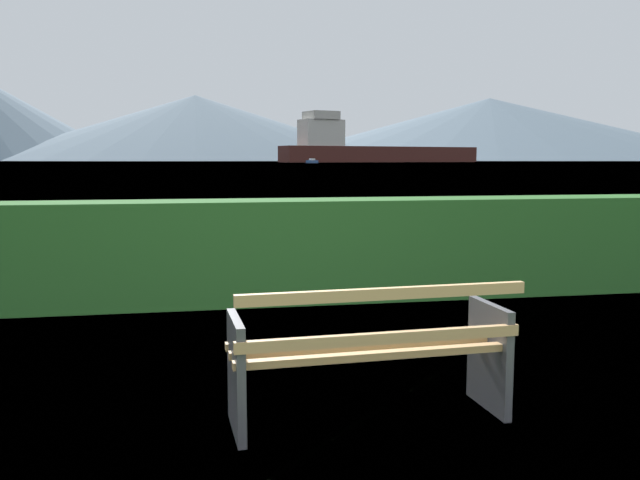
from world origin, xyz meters
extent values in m
plane|color=#4C6B33|center=(0.00, 0.00, 0.00)|extent=(1400.00, 1400.00, 0.00)
plane|color=#7A99A8|center=(0.00, 308.84, 0.00)|extent=(620.00, 620.00, 0.00)
cube|color=tan|center=(0.01, -0.19, 0.45)|extent=(1.68, 0.16, 0.04)
cube|color=tan|center=(0.00, 0.00, 0.45)|extent=(1.68, 0.16, 0.04)
cube|color=tan|center=(-0.01, 0.19, 0.45)|extent=(1.68, 0.16, 0.04)
cube|color=tan|center=(0.01, -0.27, 0.57)|extent=(1.67, 0.14, 0.06)
cube|color=tan|center=(0.02, -0.31, 0.84)|extent=(1.67, 0.14, 0.06)
cube|color=#4C4C51|center=(-0.80, -0.06, 0.34)|extent=(0.08, 0.51, 0.68)
cube|color=#4C4C51|center=(0.80, 0.02, 0.34)|extent=(0.08, 0.51, 0.68)
cube|color=#2D6B28|center=(0.00, 3.51, 0.56)|extent=(10.27, 0.73, 1.12)
cube|color=#471E19|center=(76.02, 268.40, 3.22)|extent=(90.03, 36.99, 6.44)
cube|color=silver|center=(48.24, 259.93, 11.59)|extent=(18.51, 14.23, 10.30)
cube|color=beige|center=(48.24, 259.93, 18.35)|extent=(14.15, 13.85, 3.22)
cube|color=#335693|center=(37.57, 219.09, 0.49)|extent=(4.97, 5.99, 0.97)
cube|color=silver|center=(37.57, 219.09, 1.27)|extent=(2.29, 2.51, 0.60)
cone|color=slate|center=(0.00, 549.27, 25.85)|extent=(326.15, 326.15, 51.70)
cone|color=slate|center=(255.26, 559.68, 27.12)|extent=(406.47, 406.47, 54.25)
camera|label=1|loc=(-1.00, -3.82, 1.58)|focal=37.68mm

